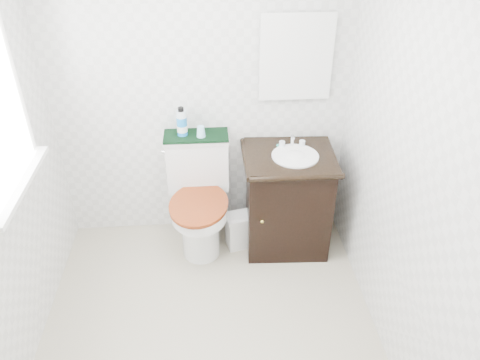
{
  "coord_description": "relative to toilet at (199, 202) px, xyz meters",
  "views": [
    {
      "loc": [
        0.04,
        -2.01,
        2.52
      ],
      "look_at": [
        0.25,
        0.75,
        0.72
      ],
      "focal_mm": 35.0,
      "sensor_mm": 36.0,
      "label": 1
    }
  ],
  "objects": [
    {
      "name": "floor",
      "position": [
        0.05,
        -0.96,
        -0.39
      ],
      "size": [
        2.4,
        2.4,
        0.0
      ],
      "primitive_type": "plane",
      "color": "#A99F88",
      "rests_on": "ground"
    },
    {
      "name": "vanity",
      "position": [
        0.68,
        -0.06,
        0.04
      ],
      "size": [
        0.68,
        0.59,
        0.92
      ],
      "color": "black",
      "rests_on": "floor"
    },
    {
      "name": "wall_right",
      "position": [
        1.15,
        -0.96,
        0.81
      ],
      "size": [
        0.0,
        2.4,
        2.4
      ],
      "primitive_type": "plane",
      "rotation": [
        1.57,
        0.0,
        -1.57
      ],
      "color": "silver",
      "rests_on": "ground"
    },
    {
      "name": "mouthwash_bottle",
      "position": [
        -0.1,
        0.13,
        0.63
      ],
      "size": [
        0.08,
        0.08,
        0.22
      ],
      "color": "blue",
      "rests_on": "towel"
    },
    {
      "name": "soap_bar",
      "position": [
        0.63,
        0.07,
        0.44
      ],
      "size": [
        0.07,
        0.05,
        0.02
      ],
      "primitive_type": "ellipsoid",
      "color": "#197A69",
      "rests_on": "vanity"
    },
    {
      "name": "toilet",
      "position": [
        0.0,
        0.0,
        0.0
      ],
      "size": [
        0.49,
        0.68,
        0.9
      ],
      "color": "white",
      "rests_on": "floor"
    },
    {
      "name": "wall_back",
      "position": [
        0.05,
        0.24,
        0.81
      ],
      "size": [
        2.4,
        0.0,
        2.4
      ],
      "primitive_type": "plane",
      "rotation": [
        1.57,
        0.0,
        0.0
      ],
      "color": "silver",
      "rests_on": "ground"
    },
    {
      "name": "trash_bin",
      "position": [
        0.3,
        -0.08,
        -0.24
      ],
      "size": [
        0.24,
        0.21,
        0.3
      ],
      "color": "white",
      "rests_on": "floor"
    },
    {
      "name": "towel",
      "position": [
        0.0,
        0.13,
        0.52
      ],
      "size": [
        0.48,
        0.22,
        0.02
      ],
      "primitive_type": "cube",
      "color": "black",
      "rests_on": "toilet"
    },
    {
      "name": "cup",
      "position": [
        0.04,
        0.09,
        0.57
      ],
      "size": [
        0.07,
        0.07,
        0.08
      ],
      "primitive_type": "cone",
      "color": "#8FCDEA",
      "rests_on": "towel"
    },
    {
      "name": "mirror",
      "position": [
        0.73,
        0.21,
        1.06
      ],
      "size": [
        0.5,
        0.02,
        0.6
      ],
      "primitive_type": "cube",
      "color": "silver",
      "rests_on": "wall_back"
    }
  ]
}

